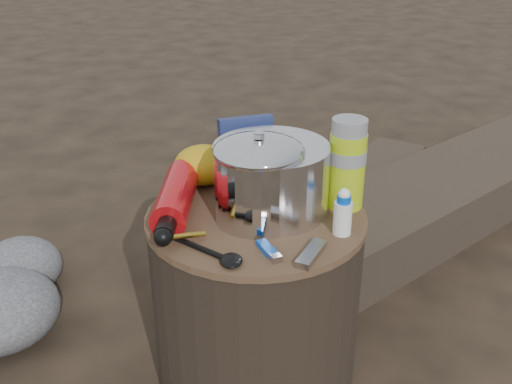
{
  "coord_description": "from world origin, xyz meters",
  "views": [
    {
      "loc": [
        -0.07,
        -1.12,
        1.03
      ],
      "look_at": [
        0.0,
        0.0,
        0.48
      ],
      "focal_mm": 42.32,
      "sensor_mm": 36.0,
      "label": 1
    }
  ],
  "objects": [
    {
      "name": "stump",
      "position": [
        0.0,
        0.0,
        0.21
      ],
      "size": [
        0.46,
        0.46,
        0.43
      ],
      "primitive_type": "cylinder",
      "color": "black",
      "rests_on": "ground"
    },
    {
      "name": "ground",
      "position": [
        0.0,
        0.0,
        0.0
      ],
      "size": [
        60.0,
        60.0,
        0.0
      ],
      "primitive_type": "plane",
      "color": "#2E231A",
      "rests_on": "ground"
    },
    {
      "name": "log_small",
      "position": [
        0.38,
        0.78,
        0.05
      ],
      "size": [
        0.81,
        1.05,
        0.09
      ],
      "primitive_type": "cube",
      "rotation": [
        0.0,
        0.0,
        -0.6
      ],
      "color": "#342A21",
      "rests_on": "ground"
    },
    {
      "name": "foil_windscreen",
      "position": [
        0.03,
        0.02,
        0.5
      ],
      "size": [
        0.24,
        0.24,
        0.15
      ],
      "primitive_type": "cylinder",
      "color": "silver",
      "rests_on": "stump"
    },
    {
      "name": "stuff_sack",
      "position": [
        -0.11,
        0.16,
        0.47
      ],
      "size": [
        0.14,
        0.11,
        0.09
      ],
      "primitive_type": "ellipsoid",
      "color": "#BB8F12",
      "rests_on": "stump"
    },
    {
      "name": "thermos",
      "position": [
        0.19,
        0.03,
        0.52
      ],
      "size": [
        0.08,
        0.08,
        0.19
      ],
      "primitive_type": "cylinder",
      "color": "#A7C815",
      "rests_on": "stump"
    },
    {
      "name": "spork",
      "position": [
        -0.11,
        -0.14,
        0.43
      ],
      "size": [
        0.15,
        0.13,
        0.01
      ],
      "primitive_type": null,
      "rotation": [
        0.0,
        0.0,
        0.87
      ],
      "color": "black",
      "rests_on": "stump"
    },
    {
      "name": "squeeze_bottle",
      "position": [
        0.17,
        -0.09,
        0.47
      ],
      "size": [
        0.04,
        0.04,
        0.09
      ],
      "primitive_type": "cylinder",
      "color": "white",
      "rests_on": "stump"
    },
    {
      "name": "lighter",
      "position": [
        0.01,
        -0.15,
        0.43
      ],
      "size": [
        0.04,
        0.08,
        0.01
      ],
      "primitive_type": "cube",
      "rotation": [
        0.0,
        0.0,
        0.37
      ],
      "color": "blue",
      "rests_on": "stump"
    },
    {
      "name": "multitool",
      "position": [
        0.09,
        -0.17,
        0.43
      ],
      "size": [
        0.07,
        0.1,
        0.01
      ],
      "primitive_type": "cube",
      "rotation": [
        0.0,
        0.0,
        -0.52
      ],
      "color": "#A2A3A7",
      "rests_on": "stump"
    },
    {
      "name": "camping_pot",
      "position": [
        0.0,
        -0.02,
        0.52
      ],
      "size": [
        0.18,
        0.18,
        0.18
      ],
      "primitive_type": "cylinder",
      "color": "silver",
      "rests_on": "stump"
    },
    {
      "name": "fuel_bottle",
      "position": [
        -0.17,
        0.02,
        0.46
      ],
      "size": [
        0.1,
        0.31,
        0.07
      ],
      "primitive_type": null,
      "rotation": [
        0.0,
        0.0,
        -0.09
      ],
      "color": "red",
      "rests_on": "stump"
    },
    {
      "name": "travel_mug",
      "position": [
        0.1,
        0.17,
        0.48
      ],
      "size": [
        0.07,
        0.07,
        0.11
      ],
      "primitive_type": "cylinder",
      "color": "black",
      "rests_on": "stump"
    },
    {
      "name": "food_pouch",
      "position": [
        -0.01,
        0.16,
        0.51
      ],
      "size": [
        0.13,
        0.06,
        0.16
      ],
      "primitive_type": "cube",
      "rotation": [
        0.0,
        0.0,
        0.24
      ],
      "color": "navy",
      "rests_on": "stump"
    },
    {
      "name": "log_main",
      "position": [
        0.79,
        0.79,
        0.09
      ],
      "size": [
        1.91,
        1.56,
        0.18
      ],
      "primitive_type": "cube",
      "rotation": [
        0.0,
        0.0,
        -0.93
      ],
      "color": "#342A21",
      "rests_on": "ground"
    }
  ]
}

